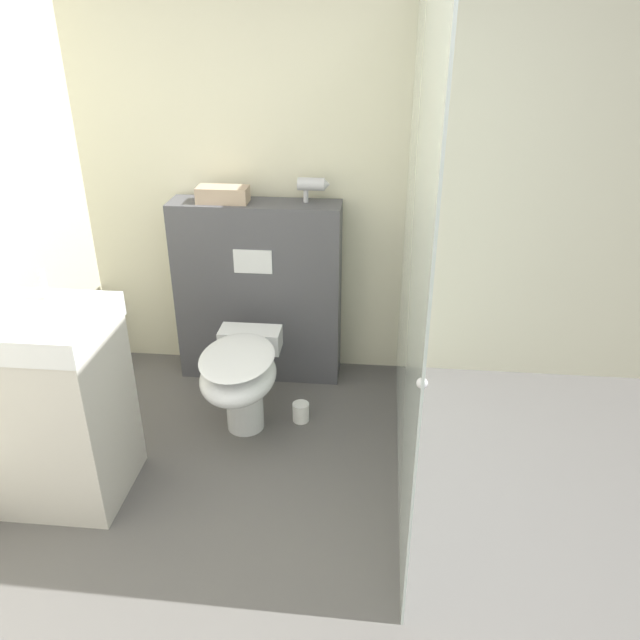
% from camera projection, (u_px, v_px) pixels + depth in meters
% --- Properties ---
extents(ground_plane, '(12.00, 12.00, 0.00)m').
position_uv_depth(ground_plane, '(243.00, 639.00, 2.29)').
color(ground_plane, '#565451').
extents(wall_back, '(8.00, 0.06, 2.50)m').
position_uv_depth(wall_back, '(307.00, 170.00, 3.56)').
color(wall_back, beige).
rests_on(wall_back, ground_plane).
extents(partition_panel, '(0.98, 0.25, 1.10)m').
position_uv_depth(partition_panel, '(259.00, 292.00, 3.75)').
color(partition_panel, '#4C4C51').
rests_on(partition_panel, ground_plane).
extents(shower_glass, '(0.04, 1.91, 2.19)m').
position_uv_depth(shower_glass, '(413.00, 261.00, 2.70)').
color(shower_glass, silver).
rests_on(shower_glass, ground_plane).
extents(toilet, '(0.39, 0.67, 0.51)m').
position_uv_depth(toilet, '(241.00, 376.00, 3.27)').
color(toilet, white).
rests_on(toilet, ground_plane).
extents(sink_vanity, '(0.59, 0.51, 1.08)m').
position_uv_depth(sink_vanity, '(53.00, 406.00, 2.81)').
color(sink_vanity, beige).
rests_on(sink_vanity, ground_plane).
extents(hair_drier, '(0.18, 0.07, 0.14)m').
position_uv_depth(hair_drier, '(313.00, 185.00, 3.45)').
color(hair_drier, '#B7B7BC').
rests_on(hair_drier, partition_panel).
extents(folded_towel, '(0.29, 0.14, 0.09)m').
position_uv_depth(folded_towel, '(223.00, 195.00, 3.48)').
color(folded_towel, tan).
rests_on(folded_towel, partition_panel).
extents(spare_toilet_roll, '(0.09, 0.09, 0.11)m').
position_uv_depth(spare_toilet_roll, '(301.00, 412.00, 3.49)').
color(spare_toilet_roll, white).
rests_on(spare_toilet_roll, ground_plane).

